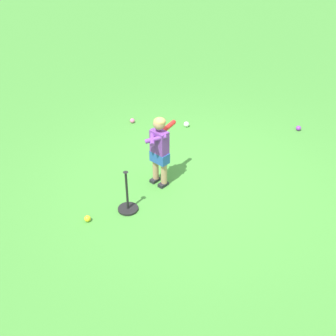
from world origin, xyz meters
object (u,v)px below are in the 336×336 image
play_ball_by_bucket (88,219)px  batting_tee (128,204)px  child_batter (160,145)px  play_ball_far_right (298,128)px  play_ball_far_left (186,124)px  play_ball_center_lawn (132,121)px

play_ball_by_bucket → batting_tee: size_ratio=0.14×
child_batter → play_ball_far_right: bearing=-170.1°
play_ball_far_right → play_ball_by_bucket: 4.31m
play_ball_far_left → play_ball_center_lawn: play_ball_far_left is taller
child_batter → batting_tee: size_ratio=1.74×
play_ball_far_right → batting_tee: batting_tee is taller
child_batter → play_ball_far_left: bearing=-128.0°
play_ball_center_lawn → batting_tee: 2.63m
child_batter → batting_tee: bearing=32.4°
play_ball_far_right → play_ball_by_bucket: play_ball_far_right is taller
play_ball_far_left → batting_tee: bearing=46.4°
play_ball_far_right → batting_tee: 3.75m
play_ball_center_lawn → child_batter: bearing=82.1°
play_ball_far_left → play_ball_center_lawn: (0.87, -0.56, -0.01)m
play_ball_far_left → play_ball_center_lawn: bearing=-32.7°
play_ball_far_left → play_ball_far_right: size_ratio=1.12×
play_ball_center_lawn → batting_tee: size_ratio=0.15×
child_batter → play_ball_by_bucket: child_batter is taller
child_batter → play_ball_far_right: size_ratio=11.71×
play_ball_far_right → child_batter: bearing=9.9°
play_ball_by_bucket → child_batter: bearing=-160.8°
play_ball_far_right → play_ball_by_bucket: (4.20, 0.94, -0.00)m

